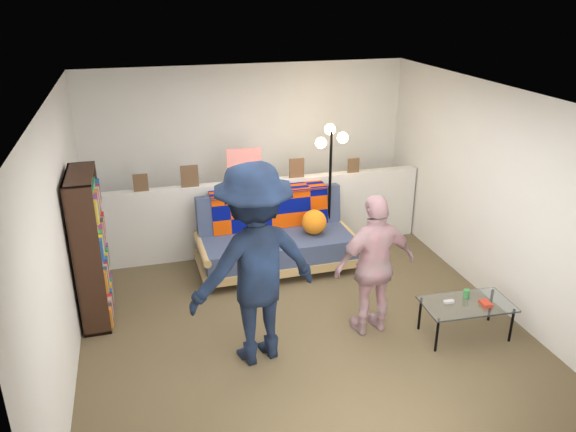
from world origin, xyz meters
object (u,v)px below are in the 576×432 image
object	(u,v)px
bookshelf	(90,253)
coffee_table	(467,305)
floor_lamp	(330,165)
futon_sofa	(277,238)
person_right	(375,265)
person_left	(255,265)

from	to	relation	value
bookshelf	coffee_table	distance (m)	3.93
coffee_table	floor_lamp	xyz separation A→B (m)	(-0.71, 2.22, 0.88)
futon_sofa	person_right	bearing A→B (deg)	-69.97
floor_lamp	person_right	xyz separation A→B (m)	(-0.17, -1.87, -0.49)
person_right	bookshelf	bearing A→B (deg)	-26.02
person_left	person_right	world-z (taller)	person_left
floor_lamp	person_left	world-z (taller)	person_left
coffee_table	person_left	xyz separation A→B (m)	(-2.13, 0.25, 0.63)
bookshelf	person_left	bearing A→B (deg)	-36.87
bookshelf	person_right	size ratio (longest dim) A/B	1.09
floor_lamp	futon_sofa	bearing A→B (deg)	-163.39
futon_sofa	floor_lamp	distance (m)	1.16
coffee_table	person_left	size ratio (longest dim) A/B	0.47
bookshelf	person_left	distance (m)	1.91
floor_lamp	person_right	world-z (taller)	floor_lamp
person_right	futon_sofa	bearing A→B (deg)	-75.48
person_left	person_right	bearing A→B (deg)	171.17
bookshelf	futon_sofa	bearing A→B (deg)	15.53
bookshelf	coffee_table	xyz separation A→B (m)	(3.65, -1.39, -0.41)
person_left	person_right	xyz separation A→B (m)	(1.25, 0.10, -0.23)
futon_sofa	coffee_table	size ratio (longest dim) A/B	2.15
futon_sofa	person_left	distance (m)	1.95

